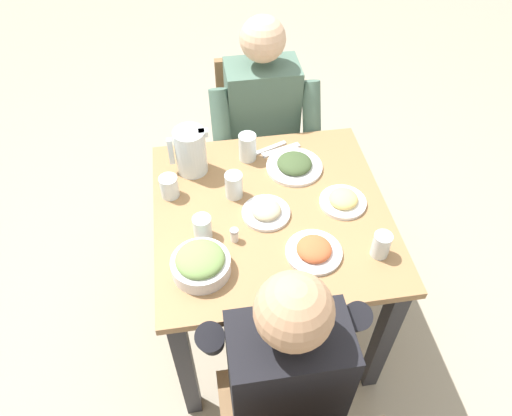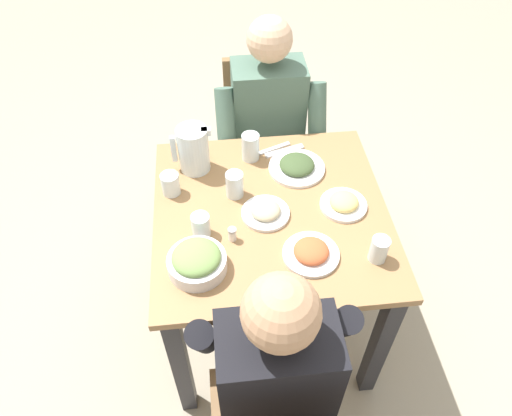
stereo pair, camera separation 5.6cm
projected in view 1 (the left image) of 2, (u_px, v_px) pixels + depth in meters
The scene contains 19 objects.
ground_plane at pixel (268, 315), 2.33m from camera, with size 8.00×8.00×0.00m, color #9E937F.
dining_table at pixel (271, 234), 1.88m from camera, with size 0.86×0.86×0.74m.
chair_near at pixel (258, 135), 2.47m from camera, with size 0.40×0.40×0.89m.
diner_near at pixel (265, 138), 2.22m from camera, with size 0.48×0.53×1.18m.
diner_far at pixel (280, 360), 1.49m from camera, with size 0.48×0.53×1.18m.
water_pitcher at pixel (191, 151), 1.87m from camera, with size 0.16×0.12×0.19m.
salad_bowl at pixel (201, 263), 1.57m from camera, with size 0.20×0.20×0.09m.
plate_beans at pixel (266, 211), 1.76m from camera, with size 0.18×0.18×0.05m.
plate_dolmas at pixel (294, 165), 1.93m from camera, with size 0.22×0.22×0.05m.
plate_rice_curry at pixel (314, 250), 1.64m from camera, with size 0.19×0.19×0.05m.
plate_fries at pixel (343, 200), 1.80m from camera, with size 0.17×0.17×0.05m.
water_glass_near_left at pixel (247, 147), 1.94m from camera, with size 0.07×0.07×0.11m, color silver.
water_glass_by_pitcher at pixel (169, 187), 1.81m from camera, with size 0.07×0.07×0.09m, color silver.
water_glass_far_right at pixel (381, 245), 1.62m from camera, with size 0.06×0.06×0.09m, color silver.
water_glass_center at pixel (202, 227), 1.67m from camera, with size 0.07×0.07×0.09m, color silver.
water_glass_far_left at pixel (234, 185), 1.80m from camera, with size 0.07×0.07×0.10m, color silver.
salt_shaker at pixel (234, 235), 1.67m from camera, with size 0.03×0.03×0.05m.
fork_near at pixel (281, 150), 2.01m from camera, with size 0.17×0.03×0.01m, color silver.
knife_near at pixel (266, 149), 2.02m from camera, with size 0.18×0.02×0.01m, color silver.
Camera 1 is at (0.24, 1.19, 2.06)m, focal length 34.12 mm.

